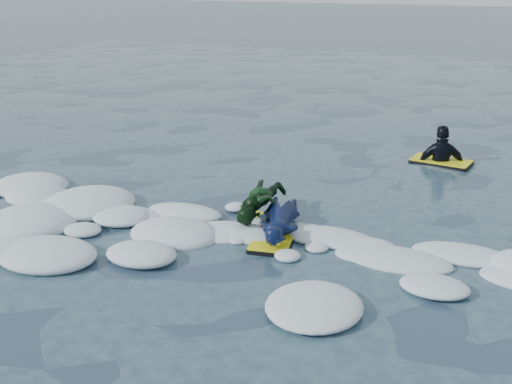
% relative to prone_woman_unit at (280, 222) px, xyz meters
% --- Properties ---
extents(ground, '(120.00, 120.00, 0.00)m').
position_rel_prone_woman_unit_xyz_m(ground, '(-0.90, -1.56, -0.18)').
color(ground, '#1B3441').
rests_on(ground, ground).
extents(foam_band, '(12.00, 3.10, 0.30)m').
position_rel_prone_woman_unit_xyz_m(foam_band, '(-0.90, -0.53, -0.18)').
color(foam_band, white).
rests_on(foam_band, ground).
extents(prone_woman_unit, '(0.82, 1.49, 0.36)m').
position_rel_prone_woman_unit_xyz_m(prone_woman_unit, '(0.00, 0.00, 0.00)').
color(prone_woman_unit, black).
rests_on(prone_woman_unit, ground).
extents(prone_child_unit, '(0.62, 1.25, 0.47)m').
position_rel_prone_woman_unit_xyz_m(prone_child_unit, '(-0.40, 0.36, 0.06)').
color(prone_child_unit, black).
rests_on(prone_child_unit, ground).
extents(waiting_rider_unit, '(1.12, 0.75, 1.55)m').
position_rel_prone_woman_unit_xyz_m(waiting_rider_unit, '(1.59, 4.12, -0.25)').
color(waiting_rider_unit, black).
rests_on(waiting_rider_unit, ground).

